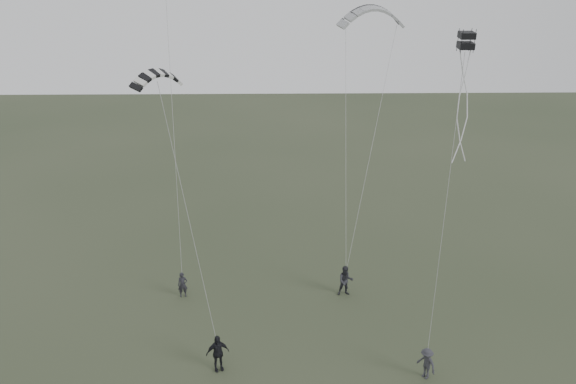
{
  "coord_description": "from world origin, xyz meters",
  "views": [
    {
      "loc": [
        0.23,
        -23.67,
        18.4
      ],
      "look_at": [
        0.85,
        5.04,
        7.33
      ],
      "focal_mm": 35.0,
      "sensor_mm": 36.0,
      "label": 1
    }
  ],
  "objects_px": {
    "flyer_left": "(183,285)",
    "flyer_right": "(346,281)",
    "kite_pale_large": "(372,8)",
    "kite_striped": "(157,73)",
    "flyer_far": "(426,363)",
    "kite_box": "(466,40)",
    "flyer_center": "(218,353)"
  },
  "relations": [
    {
      "from": "flyer_right",
      "to": "kite_striped",
      "type": "bearing_deg",
      "value": -164.49
    },
    {
      "from": "flyer_left",
      "to": "flyer_right",
      "type": "height_order",
      "value": "flyer_right"
    },
    {
      "from": "flyer_right",
      "to": "kite_pale_large",
      "type": "height_order",
      "value": "kite_pale_large"
    },
    {
      "from": "flyer_left",
      "to": "kite_pale_large",
      "type": "bearing_deg",
      "value": 18.31
    },
    {
      "from": "kite_pale_large",
      "to": "kite_striped",
      "type": "relative_size",
      "value": 1.68
    },
    {
      "from": "kite_pale_large",
      "to": "flyer_right",
      "type": "bearing_deg",
      "value": -117.41
    },
    {
      "from": "flyer_right",
      "to": "kite_box",
      "type": "xyz_separation_m",
      "value": [
        4.18,
        -4.85,
        14.8
      ]
    },
    {
      "from": "flyer_right",
      "to": "kite_pale_large",
      "type": "distance_m",
      "value": 17.13
    },
    {
      "from": "flyer_center",
      "to": "kite_box",
      "type": "height_order",
      "value": "kite_box"
    },
    {
      "from": "kite_pale_large",
      "to": "kite_striped",
      "type": "distance_m",
      "value": 15.76
    },
    {
      "from": "flyer_center",
      "to": "flyer_far",
      "type": "relative_size",
      "value": 1.19
    },
    {
      "from": "flyer_right",
      "to": "kite_striped",
      "type": "distance_m",
      "value": 16.77
    },
    {
      "from": "flyer_center",
      "to": "kite_box",
      "type": "xyz_separation_m",
      "value": [
        11.35,
        2.05,
        14.78
      ]
    },
    {
      "from": "flyer_center",
      "to": "kite_pale_large",
      "type": "distance_m",
      "value": 22.7
    },
    {
      "from": "flyer_right",
      "to": "flyer_far",
      "type": "xyz_separation_m",
      "value": [
        3.03,
        -7.72,
        -0.14
      ]
    },
    {
      "from": "flyer_right",
      "to": "kite_striped",
      "type": "xyz_separation_m",
      "value": [
        -9.76,
        -3.39,
        13.21
      ]
    },
    {
      "from": "flyer_right",
      "to": "kite_box",
      "type": "distance_m",
      "value": 16.13
    },
    {
      "from": "flyer_right",
      "to": "flyer_far",
      "type": "height_order",
      "value": "flyer_right"
    },
    {
      "from": "flyer_far",
      "to": "kite_pale_large",
      "type": "relative_size",
      "value": 0.38
    },
    {
      "from": "kite_striped",
      "to": "flyer_right",
      "type": "bearing_deg",
      "value": -25.22
    },
    {
      "from": "flyer_far",
      "to": "kite_striped",
      "type": "relative_size",
      "value": 0.65
    },
    {
      "from": "flyer_left",
      "to": "kite_striped",
      "type": "distance_m",
      "value": 13.81
    },
    {
      "from": "flyer_right",
      "to": "kite_striped",
      "type": "height_order",
      "value": "kite_striped"
    },
    {
      "from": "flyer_right",
      "to": "kite_pale_large",
      "type": "xyz_separation_m",
      "value": [
        1.93,
        6.92,
        15.55
      ]
    },
    {
      "from": "kite_striped",
      "to": "kite_box",
      "type": "relative_size",
      "value": 3.56
    },
    {
      "from": "flyer_left",
      "to": "kite_box",
      "type": "height_order",
      "value": "kite_box"
    },
    {
      "from": "flyer_left",
      "to": "kite_striped",
      "type": "bearing_deg",
      "value": -98.25
    },
    {
      "from": "flyer_left",
      "to": "kite_pale_large",
      "type": "distance_m",
      "value": 20.88
    },
    {
      "from": "flyer_center",
      "to": "kite_striped",
      "type": "distance_m",
      "value": 13.9
    },
    {
      "from": "kite_striped",
      "to": "flyer_far",
      "type": "bearing_deg",
      "value": -63.1
    },
    {
      "from": "flyer_far",
      "to": "kite_box",
      "type": "relative_size",
      "value": 2.3
    },
    {
      "from": "flyer_left",
      "to": "flyer_right",
      "type": "distance_m",
      "value": 9.97
    }
  ]
}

